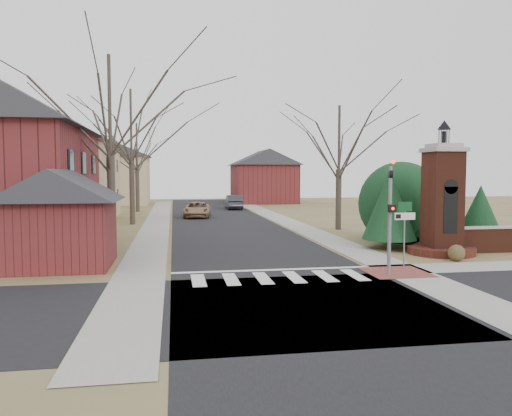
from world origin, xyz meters
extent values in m
plane|color=brown|center=(0.00, 0.00, 0.00)|extent=(120.00, 120.00, 0.00)
cube|color=black|center=(0.00, 22.00, 0.01)|extent=(8.00, 70.00, 0.01)
cube|color=black|center=(0.00, -3.00, 0.01)|extent=(120.00, 8.00, 0.01)
cube|color=silver|center=(0.00, 0.80, 0.01)|extent=(8.00, 2.20, 0.02)
cube|color=silver|center=(0.00, 2.30, 0.01)|extent=(8.00, 0.35, 0.02)
cube|color=gray|center=(5.20, 22.00, 0.01)|extent=(2.00, 60.00, 0.02)
cube|color=gray|center=(-5.20, 22.00, 0.01)|extent=(2.00, 60.00, 0.02)
cube|color=brown|center=(4.80, 1.00, 0.01)|extent=(2.40, 2.40, 0.02)
cylinder|color=slate|center=(4.30, 0.60, 2.10)|extent=(0.14, 0.14, 4.20)
imported|color=black|center=(4.30, 0.60, 4.05)|extent=(0.15, 0.18, 0.90)
sphere|color=#FF0C05|center=(4.30, 0.38, 4.35)|extent=(0.14, 0.14, 0.14)
cube|color=black|center=(4.30, 0.42, 2.60)|extent=(0.28, 0.16, 0.30)
sphere|color=#FF0C05|center=(4.30, 0.33, 2.60)|extent=(0.11, 0.11, 0.11)
cylinder|color=slate|center=(5.60, 2.00, 1.30)|extent=(0.06, 0.06, 2.60)
cube|color=silver|center=(5.60, 1.98, 2.15)|extent=(0.90, 0.03, 0.30)
cube|color=black|center=(5.30, 1.97, 2.15)|extent=(0.22, 0.02, 0.18)
cube|color=#0E431C|center=(5.60, 1.98, 2.55)|extent=(0.60, 0.03, 0.40)
cylinder|color=#502417|center=(9.00, 5.00, 0.18)|extent=(3.20, 3.20, 0.36)
cube|color=#502417|center=(9.00, 5.00, 2.50)|extent=(1.50, 1.50, 5.00)
cube|color=black|center=(9.00, 4.28, 2.20)|extent=(0.70, 0.10, 2.20)
cube|color=gray|center=(9.00, 5.00, 5.05)|extent=(1.70, 1.70, 0.20)
cube|color=gray|center=(9.00, 5.00, 5.25)|extent=(1.30, 1.30, 0.20)
cylinder|color=black|center=(9.00, 5.00, 5.65)|extent=(0.20, 0.20, 0.60)
cone|color=black|center=(9.00, 5.00, 6.25)|extent=(0.64, 0.64, 0.45)
cube|color=tan|center=(-13.50, 27.00, 3.20)|extent=(9.00, 12.00, 6.40)
cube|color=tan|center=(-16.02, 24.60, 7.53)|extent=(0.75, 0.75, 3.50)
cube|color=maroon|center=(-8.50, 4.50, 1.40)|extent=(4.00, 4.00, 2.80)
cube|color=maroon|center=(-9.62, 3.70, 3.38)|extent=(0.75, 0.75, 1.82)
cube|color=tan|center=(-12.00, 48.00, 3.00)|extent=(10.00, 8.00, 6.00)
cube|color=tan|center=(-14.80, 46.40, 6.99)|extent=(0.75, 0.75, 3.08)
cube|color=maroon|center=(8.00, 48.00, 2.50)|extent=(8.00, 8.00, 5.00)
cube|color=maroon|center=(5.76, 46.40, 5.90)|extent=(0.75, 0.75, 2.80)
cylinder|color=#473D33|center=(7.20, 7.00, 0.25)|extent=(0.20, 0.20, 0.50)
cone|color=black|center=(7.20, 7.00, 2.30)|extent=(2.80, 2.80, 3.60)
cylinder|color=#473D33|center=(10.50, 8.20, 0.25)|extent=(0.20, 0.20, 0.50)
cone|color=black|center=(10.50, 8.20, 2.60)|extent=(3.40, 3.40, 4.20)
cylinder|color=#473D33|center=(12.50, 7.20, 0.25)|extent=(0.20, 0.20, 0.50)
cone|color=black|center=(12.50, 7.20, 1.90)|extent=(2.40, 2.40, 2.80)
sphere|color=black|center=(9.00, 9.50, 2.40)|extent=(4.80, 4.80, 4.80)
cylinder|color=#473D33|center=(-7.00, 9.00, 2.42)|extent=(0.40, 0.40, 4.83)
cylinder|color=#473D33|center=(-7.00, 22.00, 2.52)|extent=(0.40, 0.40, 5.04)
cylinder|color=#473D33|center=(-7.50, 35.00, 2.21)|extent=(0.40, 0.40, 4.41)
cylinder|color=#473D33|center=(7.50, 16.00, 2.10)|extent=(0.40, 0.40, 4.20)
imported|color=#9E7B56|center=(-1.78, 27.44, 0.68)|extent=(2.75, 5.12, 1.37)
imported|color=#34363C|center=(2.65, 36.96, 0.77)|extent=(1.71, 4.73, 1.55)
sphere|color=brown|center=(8.60, 3.00, 0.37)|extent=(0.75, 0.75, 0.75)
sphere|color=brown|center=(9.30, 4.60, 0.31)|extent=(0.62, 0.62, 0.62)
camera|label=1|loc=(-3.87, -17.32, 3.93)|focal=35.00mm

